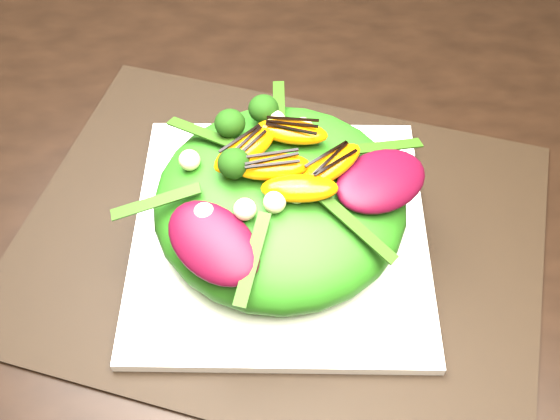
{
  "coord_description": "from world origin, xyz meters",
  "views": [
    {
      "loc": [
        -0.25,
        -0.53,
        1.28
      ],
      "look_at": [
        -0.24,
        -0.17,
        0.8
      ],
      "focal_mm": 42.0,
      "sensor_mm": 36.0,
      "label": 1
    }
  ],
  "objects_px": {
    "orange_segment": "(273,144)",
    "salad_bowl": "(280,225)",
    "lettuce_mound": "(280,201)",
    "placemat": "(280,238)",
    "plate_base": "(280,233)",
    "dining_table": "(486,125)"
  },
  "relations": [
    {
      "from": "placemat",
      "to": "plate_base",
      "type": "xyz_separation_m",
      "value": [
        -0.0,
        0.0,
        0.01
      ]
    },
    {
      "from": "plate_base",
      "to": "salad_bowl",
      "type": "xyz_separation_m",
      "value": [
        0.0,
        0.0,
        0.01
      ]
    },
    {
      "from": "orange_segment",
      "to": "dining_table",
      "type": "bearing_deg",
      "value": 29.45
    },
    {
      "from": "orange_segment",
      "to": "salad_bowl",
      "type": "bearing_deg",
      "value": -77.61
    },
    {
      "from": "dining_table",
      "to": "salad_bowl",
      "type": "distance_m",
      "value": 0.3
    },
    {
      "from": "lettuce_mound",
      "to": "orange_segment",
      "type": "bearing_deg",
      "value": 102.39
    },
    {
      "from": "dining_table",
      "to": "orange_segment",
      "type": "distance_m",
      "value": 0.32
    },
    {
      "from": "salad_bowl",
      "to": "lettuce_mound",
      "type": "distance_m",
      "value": 0.04
    },
    {
      "from": "dining_table",
      "to": "orange_segment",
      "type": "relative_size",
      "value": 24.81
    },
    {
      "from": "salad_bowl",
      "to": "orange_segment",
      "type": "distance_m",
      "value": 0.09
    },
    {
      "from": "plate_base",
      "to": "salad_bowl",
      "type": "height_order",
      "value": "salad_bowl"
    },
    {
      "from": "placemat",
      "to": "salad_bowl",
      "type": "distance_m",
      "value": 0.02
    },
    {
      "from": "orange_segment",
      "to": "plate_base",
      "type": "bearing_deg",
      "value": -77.61
    },
    {
      "from": "placemat",
      "to": "lettuce_mound",
      "type": "relative_size",
      "value": 2.17
    },
    {
      "from": "dining_table",
      "to": "salad_bowl",
      "type": "relative_size",
      "value": 6.59
    },
    {
      "from": "placemat",
      "to": "salad_bowl",
      "type": "relative_size",
      "value": 2.06
    },
    {
      "from": "salad_bowl",
      "to": "lettuce_mound",
      "type": "relative_size",
      "value": 1.05
    },
    {
      "from": "dining_table",
      "to": "plate_base",
      "type": "bearing_deg",
      "value": -145.48
    },
    {
      "from": "plate_base",
      "to": "orange_segment",
      "type": "xyz_separation_m",
      "value": [
        -0.01,
        0.03,
        0.1
      ]
    },
    {
      "from": "plate_base",
      "to": "lettuce_mound",
      "type": "bearing_deg",
      "value": 0.0
    },
    {
      "from": "plate_base",
      "to": "orange_segment",
      "type": "height_order",
      "value": "orange_segment"
    },
    {
      "from": "dining_table",
      "to": "placemat",
      "type": "height_order",
      "value": "dining_table"
    }
  ]
}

